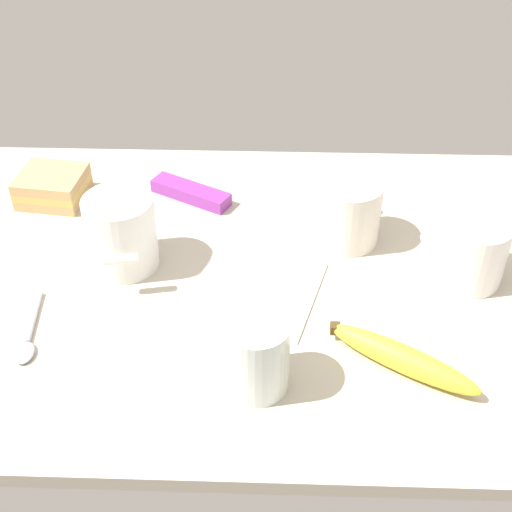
{
  "coord_description": "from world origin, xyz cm",
  "views": [
    {
      "loc": [
        2.34,
        -72.54,
        63.18
      ],
      "look_at": [
        0.0,
        0.0,
        5.0
      ],
      "focal_mm": 49.83,
      "sensor_mm": 36.0,
      "label": 1
    }
  ],
  "objects": [
    {
      "name": "coffee_mug_spare",
      "position": [
        12.57,
        8.1,
        6.75
      ],
      "size": [
        8.78,
        10.97,
        9.23
      ],
      "color": "silver",
      "rests_on": "tabletop"
    },
    {
      "name": "banana",
      "position": [
        17.21,
        -16.36,
        3.62
      ],
      "size": [
        17.4,
        12.55,
        3.23
      ],
      "color": "yellow",
      "rests_on": "tabletop"
    },
    {
      "name": "sandwich_main",
      "position": [
        -31.42,
        16.86,
        4.2
      ],
      "size": [
        10.46,
        9.64,
        4.4
      ],
      "color": "tan",
      "rests_on": "tabletop"
    },
    {
      "name": "coffee_mug_black",
      "position": [
        27.89,
        0.26,
        6.57
      ],
      "size": [
        10.76,
        9.73,
        8.86
      ],
      "color": "white",
      "rests_on": "tabletop"
    },
    {
      "name": "paper_napkin",
      "position": [
        -0.04,
        -3.47,
        2.15
      ],
      "size": [
        19.25,
        19.25,
        0.3
      ],
      "primitive_type": "cube",
      "rotation": [
        0.0,
        0.0,
        -0.28
      ],
      "color": "white",
      "rests_on": "tabletop"
    },
    {
      "name": "coffee_mug_milky",
      "position": [
        -17.79,
        1.55,
        7.33
      ],
      "size": [
        9.25,
        11.78,
        10.37
      ],
      "color": "white",
      "rests_on": "tabletop"
    },
    {
      "name": "spoon",
      "position": [
        -26.89,
        -13.34,
        2.38
      ],
      "size": [
        2.72,
        12.62,
        0.8
      ],
      "color": "silver",
      "rests_on": "tabletop"
    },
    {
      "name": "snack_bar",
      "position": [
        -10.54,
        17.65,
        3.0
      ],
      "size": [
        12.8,
        8.97,
        2.0
      ],
      "primitive_type": "cube",
      "rotation": [
        0.0,
        0.0,
        -0.5
      ],
      "color": "purple",
      "rests_on": "tabletop"
    },
    {
      "name": "tabletop",
      "position": [
        0.0,
        0.0,
        1.0
      ],
      "size": [
        90.0,
        64.0,
        2.0
      ],
      "primitive_type": "cube",
      "color": "#BCB29E",
      "rests_on": "ground"
    },
    {
      "name": "glass_of_milk",
      "position": [
        0.61,
        -19.13,
        5.97
      ],
      "size": [
        7.41,
        7.41,
        9.15
      ],
      "color": "silver",
      "rests_on": "tabletop"
    }
  ]
}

